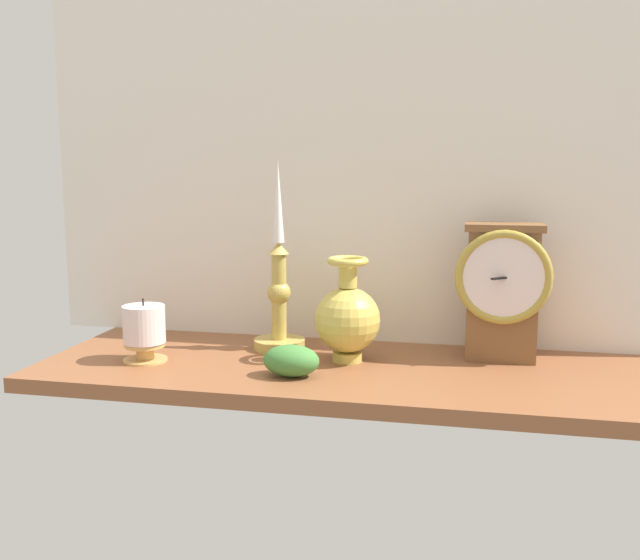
% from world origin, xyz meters
% --- Properties ---
extents(ground_plane, '(1.00, 0.36, 0.02)m').
position_xyz_m(ground_plane, '(0.00, 0.00, -0.01)').
color(ground_plane, brown).
extents(back_wall, '(1.20, 0.02, 0.65)m').
position_xyz_m(back_wall, '(0.00, 0.18, 0.33)').
color(back_wall, silver).
rests_on(back_wall, ground_plane).
extents(mantel_clock, '(0.15, 0.09, 0.23)m').
position_xyz_m(mantel_clock, '(0.25, 0.09, 0.12)').
color(mantel_clock, brown).
rests_on(mantel_clock, ground_plane).
extents(candlestick_tall_left, '(0.09, 0.09, 0.33)m').
position_xyz_m(candlestick_tall_left, '(-0.13, 0.08, 0.09)').
color(candlestick_tall_left, tan).
rests_on(candlestick_tall_left, ground_plane).
extents(brass_vase_bulbous, '(0.11, 0.11, 0.17)m').
position_xyz_m(brass_vase_bulbous, '(0.00, 0.03, 0.07)').
color(brass_vase_bulbous, gold).
rests_on(brass_vase_bulbous, ground_plane).
extents(pillar_candle_front, '(0.07, 0.07, 0.11)m').
position_xyz_m(pillar_candle_front, '(-0.33, -0.04, 0.05)').
color(pillar_candle_front, tan).
rests_on(pillar_candle_front, ground_plane).
extents(ivy_sprig, '(0.09, 0.06, 0.05)m').
position_xyz_m(ivy_sprig, '(-0.07, -0.08, 0.02)').
color(ivy_sprig, '#417F38').
rests_on(ivy_sprig, ground_plane).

